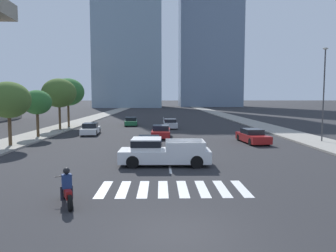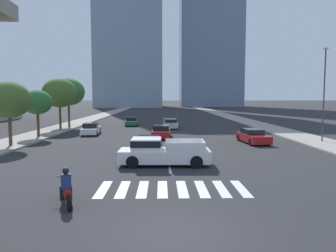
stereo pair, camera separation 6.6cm
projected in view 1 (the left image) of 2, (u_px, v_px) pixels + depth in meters
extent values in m
plane|color=#28282B|center=(179.00, 235.00, 9.92)|extent=(800.00, 800.00, 0.00)
cube|color=gray|center=(278.00, 131.00, 40.10)|extent=(4.00, 260.00, 0.15)
cube|color=gray|center=(51.00, 131.00, 39.48)|extent=(4.00, 260.00, 0.15)
cube|color=silver|center=(104.00, 189.00, 14.79)|extent=(0.45, 2.81, 0.01)
cube|color=silver|center=(124.00, 189.00, 14.81)|extent=(0.45, 2.81, 0.01)
cube|color=silver|center=(143.00, 189.00, 14.83)|extent=(0.45, 2.81, 0.01)
cube|color=silver|center=(163.00, 189.00, 14.85)|extent=(0.45, 2.81, 0.01)
cube|color=silver|center=(183.00, 189.00, 14.87)|extent=(0.45, 2.81, 0.01)
cube|color=silver|center=(202.00, 189.00, 14.89)|extent=(0.45, 2.81, 0.01)
cube|color=silver|center=(222.00, 189.00, 14.91)|extent=(0.45, 2.81, 0.01)
cube|color=silver|center=(241.00, 188.00, 14.93)|extent=(0.45, 2.81, 0.01)
cube|color=silver|center=(170.00, 169.00, 18.84)|extent=(0.14, 2.00, 0.01)
cube|color=silver|center=(169.00, 157.00, 22.83)|extent=(0.14, 2.00, 0.01)
cube|color=silver|center=(167.00, 148.00, 26.81)|extent=(0.14, 2.00, 0.01)
cube|color=silver|center=(167.00, 141.00, 30.79)|extent=(0.14, 2.00, 0.01)
cube|color=silver|center=(166.00, 136.00, 34.77)|extent=(0.14, 2.00, 0.01)
cube|color=silver|center=(165.00, 132.00, 38.76)|extent=(0.14, 2.00, 0.01)
cube|color=silver|center=(165.00, 129.00, 42.74)|extent=(0.14, 2.00, 0.01)
cube|color=silver|center=(165.00, 126.00, 46.72)|extent=(0.14, 2.00, 0.01)
cube|color=silver|center=(164.00, 124.00, 50.71)|extent=(0.14, 2.00, 0.01)
cube|color=silver|center=(164.00, 122.00, 54.69)|extent=(0.14, 2.00, 0.01)
cube|color=silver|center=(164.00, 120.00, 58.67)|extent=(0.14, 2.00, 0.01)
cube|color=silver|center=(164.00, 119.00, 62.66)|extent=(0.14, 2.00, 0.01)
cube|color=silver|center=(163.00, 118.00, 66.64)|extent=(0.14, 2.00, 0.01)
cylinder|color=black|center=(64.00, 192.00, 13.38)|extent=(0.36, 0.60, 0.60)
cylinder|color=black|center=(70.00, 203.00, 11.95)|extent=(0.36, 0.60, 0.60)
cube|color=maroon|center=(67.00, 192.00, 12.64)|extent=(0.72, 1.25, 0.32)
cylinder|color=#B2B2B7|center=(64.00, 185.00, 13.26)|extent=(0.19, 0.31, 0.67)
cylinder|color=black|center=(64.00, 176.00, 13.28)|extent=(0.65, 0.32, 0.04)
cube|color=navy|center=(67.00, 181.00, 12.52)|extent=(0.43, 0.37, 0.55)
sphere|color=black|center=(66.00, 171.00, 12.48)|extent=(0.26, 0.26, 0.26)
cylinder|color=black|center=(62.00, 193.00, 12.57)|extent=(0.16, 0.16, 0.55)
cylinder|color=black|center=(71.00, 192.00, 12.73)|extent=(0.16, 0.16, 0.55)
cube|color=silver|center=(165.00, 156.00, 20.03)|extent=(5.58, 2.14, 0.75)
cube|color=silver|center=(147.00, 144.00, 19.96)|extent=(1.80, 1.92, 0.70)
cube|color=black|center=(147.00, 143.00, 19.95)|extent=(1.82, 1.96, 0.39)
cube|color=silver|center=(186.00, 148.00, 19.00)|extent=(2.33, 0.11, 0.55)
cube|color=silver|center=(184.00, 143.00, 20.96)|extent=(2.33, 0.11, 0.55)
cube|color=silver|center=(203.00, 145.00, 19.99)|extent=(0.11, 1.98, 0.55)
cylinder|color=black|center=(133.00, 162.00, 19.11)|extent=(0.76, 0.27, 0.76)
cylinder|color=black|center=(136.00, 156.00, 20.96)|extent=(0.76, 0.27, 0.76)
cylinder|color=black|center=(197.00, 162.00, 19.14)|extent=(0.76, 0.27, 0.76)
cylinder|color=black|center=(194.00, 156.00, 20.98)|extent=(0.76, 0.27, 0.76)
cube|color=maroon|center=(253.00, 138.00, 29.72)|extent=(2.18, 4.72, 0.66)
cube|color=black|center=(252.00, 131.00, 29.90)|extent=(1.73, 2.20, 0.46)
cylinder|color=black|center=(268.00, 142.00, 28.29)|extent=(0.28, 0.66, 0.64)
cylinder|color=black|center=(251.00, 142.00, 28.11)|extent=(0.28, 0.66, 0.64)
cylinder|color=black|center=(255.00, 137.00, 31.37)|extent=(0.28, 0.66, 0.64)
cylinder|color=black|center=(239.00, 138.00, 31.19)|extent=(0.28, 0.66, 0.64)
cube|color=navy|center=(149.00, 147.00, 24.07)|extent=(1.94, 4.76, 0.68)
cube|color=black|center=(148.00, 140.00, 23.78)|extent=(1.62, 2.17, 0.49)
cylinder|color=black|center=(140.00, 146.00, 25.69)|extent=(0.25, 0.65, 0.64)
cylinder|color=black|center=(160.00, 146.00, 25.66)|extent=(0.25, 0.65, 0.64)
cylinder|color=black|center=(136.00, 153.00, 22.51)|extent=(0.25, 0.65, 0.64)
cylinder|color=black|center=(158.00, 153.00, 22.48)|extent=(0.25, 0.65, 0.64)
cube|color=#B7BABF|center=(170.00, 125.00, 43.74)|extent=(1.82, 4.23, 0.63)
cube|color=black|center=(170.00, 121.00, 43.90)|extent=(1.58, 1.91, 0.46)
cylinder|color=black|center=(177.00, 127.00, 42.36)|extent=(0.23, 0.64, 0.64)
cylinder|color=black|center=(165.00, 127.00, 42.30)|extent=(0.23, 0.64, 0.64)
cylinder|color=black|center=(176.00, 125.00, 45.21)|extent=(0.23, 0.64, 0.64)
cylinder|color=black|center=(164.00, 125.00, 45.15)|extent=(0.23, 0.64, 0.64)
cube|color=#1E6038|center=(131.00, 122.00, 48.04)|extent=(2.17, 4.68, 0.58)
cube|color=black|center=(131.00, 119.00, 47.77)|extent=(1.74, 2.17, 0.51)
cylinder|color=black|center=(126.00, 123.00, 49.49)|extent=(0.27, 0.66, 0.64)
cylinder|color=black|center=(136.00, 122.00, 49.66)|extent=(0.27, 0.66, 0.64)
cylinder|color=black|center=(125.00, 124.00, 46.43)|extent=(0.27, 0.66, 0.64)
cylinder|color=black|center=(136.00, 124.00, 46.61)|extent=(0.27, 0.66, 0.64)
cube|color=silver|center=(91.00, 130.00, 36.52)|extent=(1.99, 4.44, 0.62)
cube|color=black|center=(90.00, 125.00, 36.26)|extent=(1.62, 2.05, 0.53)
cylinder|color=black|center=(86.00, 130.00, 37.93)|extent=(0.26, 0.65, 0.64)
cylinder|color=black|center=(99.00, 130.00, 38.07)|extent=(0.26, 0.65, 0.64)
cylinder|color=black|center=(82.00, 133.00, 35.00)|extent=(0.26, 0.65, 0.64)
cylinder|color=black|center=(96.00, 133.00, 35.14)|extent=(0.26, 0.65, 0.64)
cube|color=maroon|center=(161.00, 133.00, 33.73)|extent=(1.96, 4.82, 0.64)
cube|color=black|center=(161.00, 128.00, 33.44)|extent=(1.67, 2.19, 0.51)
cylinder|color=black|center=(154.00, 133.00, 35.36)|extent=(0.24, 0.65, 0.64)
cylinder|color=black|center=(169.00, 133.00, 35.36)|extent=(0.24, 0.65, 0.64)
cylinder|color=black|center=(152.00, 136.00, 32.13)|extent=(0.24, 0.65, 0.64)
cylinder|color=black|center=(169.00, 136.00, 32.13)|extent=(0.24, 0.65, 0.64)
cylinder|color=#3F3F42|center=(324.00, 96.00, 29.49)|extent=(0.12, 0.12, 8.28)
ellipsoid|color=beige|center=(326.00, 48.00, 29.12)|extent=(0.50, 0.24, 0.20)
cylinder|color=#4C3823|center=(10.00, 131.00, 27.11)|extent=(0.28, 0.28, 2.39)
ellipsoid|color=#426028|center=(9.00, 100.00, 26.88)|extent=(3.55, 3.55, 3.02)
cylinder|color=#4C3823|center=(38.00, 125.00, 33.26)|extent=(0.28, 0.28, 2.35)
ellipsoid|color=#2D662D|center=(37.00, 102.00, 33.05)|extent=(2.92, 2.92, 2.48)
cylinder|color=#4C3823|center=(60.00, 118.00, 40.52)|extent=(0.28, 0.28, 2.86)
ellipsoid|color=#426028|center=(59.00, 93.00, 40.25)|extent=(4.21, 4.21, 3.58)
cylinder|color=#4C3823|center=(69.00, 116.00, 44.37)|extent=(0.28, 0.28, 2.98)
ellipsoid|color=#2D662D|center=(68.00, 92.00, 44.08)|extent=(4.36, 4.36, 3.71)
cube|color=#7A93A8|center=(129.00, 14.00, 134.16)|extent=(26.90, 24.33, 76.83)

